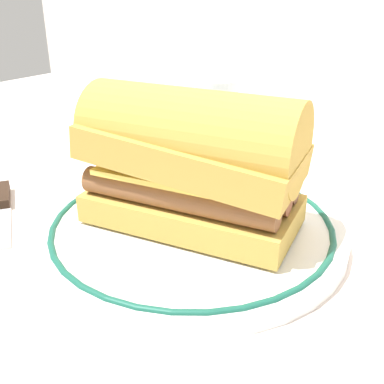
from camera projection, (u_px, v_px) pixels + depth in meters
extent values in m
plane|color=silver|center=(153.00, 238.00, 0.45)|extent=(1.50, 1.50, 0.00)
cylinder|color=white|center=(192.00, 228.00, 0.45)|extent=(0.29, 0.29, 0.01)
torus|color=#195947|center=(192.00, 223.00, 0.45)|extent=(0.27, 0.27, 0.01)
cube|color=gold|center=(192.00, 208.00, 0.44)|extent=(0.21, 0.14, 0.03)
cylinder|color=brown|center=(179.00, 195.00, 0.41)|extent=(0.18, 0.07, 0.02)
cylinder|color=brown|center=(192.00, 184.00, 0.43)|extent=(0.18, 0.07, 0.02)
cylinder|color=brown|center=(203.00, 174.00, 0.45)|extent=(0.18, 0.07, 0.02)
cube|color=#EFC64C|center=(192.00, 169.00, 0.43)|extent=(0.18, 0.13, 0.01)
cube|color=#BC953F|center=(192.00, 151.00, 0.42)|extent=(0.21, 0.14, 0.05)
cylinder|color=gold|center=(192.00, 135.00, 0.41)|extent=(0.21, 0.13, 0.08)
cylinder|color=silver|center=(216.00, 112.00, 0.67)|extent=(0.06, 0.06, 0.09)
cylinder|color=gold|center=(215.00, 125.00, 0.68)|extent=(0.06, 0.06, 0.06)
cube|color=silver|center=(1.00, 227.00, 0.46)|extent=(0.08, 0.06, 0.01)
cube|color=black|center=(2.00, 196.00, 0.52)|extent=(0.06, 0.04, 0.01)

